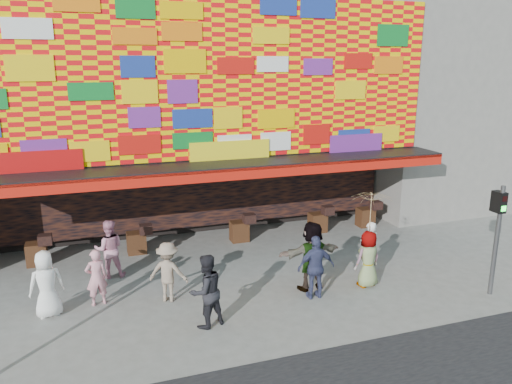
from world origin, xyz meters
TOP-DOWN VIEW (x-y plane):
  - ground at (0.00, 0.00)m, footprint 90.00×90.00m
  - shop_building at (0.00, 8.18)m, footprint 15.20×9.40m
  - neighbor_right at (13.00, 8.00)m, footprint 11.00×8.00m
  - signal_right at (6.20, -1.50)m, footprint 0.22×0.20m
  - ped_a at (-4.97, 1.06)m, footprint 0.92×0.70m
  - ped_b at (-3.81, 1.28)m, footprint 0.61×0.46m
  - ped_c at (-1.42, -0.67)m, footprint 1.05×0.94m
  - ped_d at (-2.05, 0.93)m, footprint 1.19×1.00m
  - ped_e at (1.64, -0.17)m, footprint 1.03×0.47m
  - ped_f at (1.76, 0.35)m, footprint 1.82×0.65m
  - ped_g at (3.31, 0.01)m, footprint 0.85×0.62m
  - ped_h at (3.79, 0.73)m, footprint 0.61×0.43m
  - ped_i at (-3.41, 2.97)m, footprint 0.87×0.69m
  - parasol at (3.31, 0.01)m, footprint 1.42×1.43m

SIDE VIEW (x-z plane):
  - ground at x=0.00m, z-range 0.00..0.00m
  - ped_b at x=-3.81m, z-range 0.00..1.50m
  - ped_d at x=-2.05m, z-range 0.00..1.59m
  - ped_g at x=3.31m, z-range 0.00..1.60m
  - ped_h at x=3.79m, z-range 0.00..1.60m
  - ped_a at x=-4.97m, z-range 0.00..1.69m
  - ped_i at x=-3.41m, z-range 0.00..1.71m
  - ped_e at x=1.64m, z-range 0.00..1.72m
  - ped_c at x=-1.42m, z-range 0.00..1.79m
  - ped_f at x=1.76m, z-range 0.00..1.93m
  - signal_right at x=6.20m, z-range 0.36..3.36m
  - parasol at x=3.31m, z-range 1.22..3.18m
  - shop_building at x=0.00m, z-range 0.23..10.23m
  - neighbor_right at x=13.00m, z-range 0.00..12.00m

